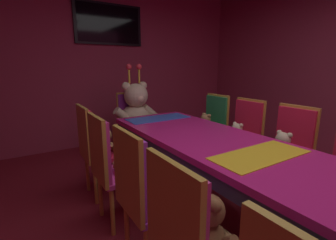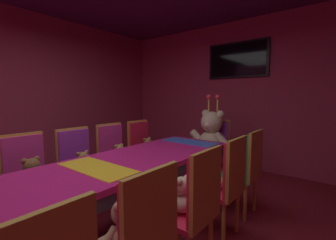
{
  "view_description": "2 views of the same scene",
  "coord_description": "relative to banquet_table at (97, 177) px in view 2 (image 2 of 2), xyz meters",
  "views": [
    {
      "loc": [
        -1.44,
        -1.03,
        1.37
      ],
      "look_at": [
        -0.1,
        1.09,
        0.81
      ],
      "focal_mm": 25.71,
      "sensor_mm": 36.0,
      "label": 1
    },
    {
      "loc": [
        1.68,
        -1.13,
        1.36
      ],
      "look_at": [
        -0.23,
        1.29,
        1.04
      ],
      "focal_mm": 24.37,
      "sensor_mm": 36.0,
      "label": 2
    }
  ],
  "objects": [
    {
      "name": "chair_left_4",
      "position": [
        -0.86,
        0.85,
        -0.06
      ],
      "size": [
        0.42,
        0.41,
        0.98
      ],
      "color": "#CC338C",
      "rests_on": "ground_plane"
    },
    {
      "name": "teddy_right_4",
      "position": [
        0.7,
        0.85,
        -0.09
      ],
      "size": [
        0.22,
        0.28,
        0.26
      ],
      "rotation": [
        0.0,
        0.0,
        3.14
      ],
      "color": "beige",
      "rests_on": "chair_right_4"
    },
    {
      "name": "chair_left_3",
      "position": [
        -0.83,
        0.29,
        -0.06
      ],
      "size": [
        0.42,
        0.41,
        0.98
      ],
      "color": "purple",
      "rests_on": "ground_plane"
    },
    {
      "name": "chair_left_2",
      "position": [
        -0.85,
        -0.25,
        -0.06
      ],
      "size": [
        0.42,
        0.41,
        0.98
      ],
      "color": "#CC338C",
      "rests_on": "ground_plane"
    },
    {
      "name": "teddy_left_3",
      "position": [
        -0.69,
        0.29,
        -0.08
      ],
      "size": [
        0.22,
        0.29,
        0.27
      ],
      "color": "olive",
      "rests_on": "chair_left_3"
    },
    {
      "name": "throne_chair",
      "position": [
        0.0,
        2.28,
        -0.06
      ],
      "size": [
        0.41,
        0.42,
        0.98
      ],
      "rotation": [
        0.0,
        0.0,
        -1.57
      ],
      "color": "purple",
      "rests_on": "ground_plane"
    },
    {
      "name": "wall_back",
      "position": [
        0.0,
        3.2,
        0.74
      ],
      "size": [
        5.2,
        0.12,
        2.8
      ],
      "primitive_type": "cube",
      "color": "#99334C",
      "rests_on": "ground_plane"
    },
    {
      "name": "teddy_right_2",
      "position": [
        0.69,
        -0.29,
        -0.06
      ],
      "size": [
        0.26,
        0.33,
        0.31
      ],
      "rotation": [
        0.0,
        0.0,
        3.14
      ],
      "color": "tan",
      "rests_on": "chair_right_2"
    },
    {
      "name": "chair_right_5",
      "position": [
        0.84,
        1.41,
        -0.06
      ],
      "size": [
        0.42,
        0.41,
        0.98
      ],
      "rotation": [
        0.0,
        0.0,
        3.14
      ],
      "color": "#268C4C",
      "rests_on": "ground_plane"
    },
    {
      "name": "teddy_right_3",
      "position": [
        0.7,
        0.27,
        -0.07
      ],
      "size": [
        0.24,
        0.31,
        0.29
      ],
      "rotation": [
        0.0,
        0.0,
        3.14
      ],
      "color": "beige",
      "rests_on": "chair_right_3"
    },
    {
      "name": "chair_right_3",
      "position": [
        0.85,
        0.27,
        -0.06
      ],
      "size": [
        0.42,
        0.41,
        0.98
      ],
      "rotation": [
        0.0,
        0.0,
        3.14
      ],
      "color": "red",
      "rests_on": "ground_plane"
    },
    {
      "name": "teddy_left_4",
      "position": [
        -0.71,
        0.85,
        -0.09
      ],
      "size": [
        0.21,
        0.28,
        0.26
      ],
      "color": "#9E7247",
      "rests_on": "chair_left_4"
    },
    {
      "name": "king_teddy_bear",
      "position": [
        0.0,
        2.11,
        0.1
      ],
      "size": [
        0.73,
        0.57,
        0.94
      ],
      "rotation": [
        0.0,
        0.0,
        -1.57
      ],
      "color": "beige",
      "rests_on": "throne_chair"
    },
    {
      "name": "chair_right_4",
      "position": [
        0.84,
        0.85,
        -0.06
      ],
      "size": [
        0.42,
        0.41,
        0.98
      ],
      "rotation": [
        0.0,
        0.0,
        3.14
      ],
      "color": "red",
      "rests_on": "ground_plane"
    },
    {
      "name": "teddy_left_5",
      "position": [
        -0.7,
        1.38,
        -0.08
      ],
      "size": [
        0.23,
        0.29,
        0.27
      ],
      "color": "olive",
      "rests_on": "chair_left_5"
    },
    {
      "name": "banquet_table",
      "position": [
        0.0,
        0.0,
        0.0
      ],
      "size": [
        0.9,
        3.47,
        0.75
      ],
      "color": "#C61E72",
      "rests_on": "ground_plane"
    },
    {
      "name": "wall_tv",
      "position": [
        0.0,
        3.11,
        1.39
      ],
      "size": [
        1.14,
        0.06,
        0.66
      ],
      "color": "black"
    },
    {
      "name": "chair_right_2",
      "position": [
        0.84,
        -0.29,
        -0.06
      ],
      "size": [
        0.42,
        0.41,
        0.98
      ],
      "rotation": [
        0.0,
        0.0,
        3.14
      ],
      "color": "red",
      "rests_on": "ground_plane"
    },
    {
      "name": "teddy_left_2",
      "position": [
        -0.71,
        -0.25,
        -0.07
      ],
      "size": [
        0.25,
        0.33,
        0.31
      ],
      "color": "brown",
      "rests_on": "chair_left_2"
    },
    {
      "name": "teddy_right_5",
      "position": [
        0.7,
        1.41,
        -0.08
      ],
      "size": [
        0.23,
        0.3,
        0.28
      ],
      "rotation": [
        0.0,
        0.0,
        3.14
      ],
      "color": "#9E7247",
      "rests_on": "chair_right_5"
    },
    {
      "name": "chair_left_5",
      "position": [
        -0.84,
        1.38,
        -0.06
      ],
      "size": [
        0.42,
        0.41,
        0.98
      ],
      "color": "red",
      "rests_on": "ground_plane"
    }
  ]
}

